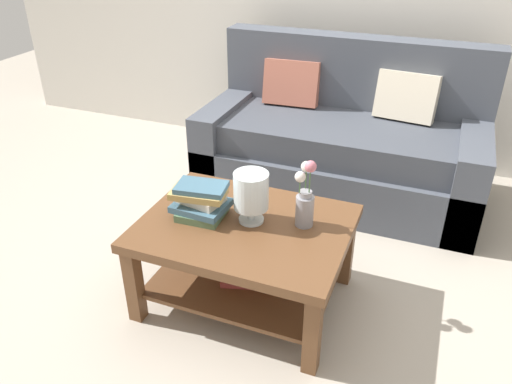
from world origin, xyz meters
name	(u,v)px	position (x,y,z in m)	size (l,w,h in m)	color
ground_plane	(282,255)	(0.00, 0.00, 0.00)	(10.00, 10.00, 0.00)	#ADA393
couch	(341,144)	(0.11, 0.94, 0.36)	(1.93, 0.90, 1.06)	#474C56
coffee_table	(245,246)	(-0.06, -0.43, 0.34)	(1.02, 0.79, 0.48)	brown
book_stack_main	(201,201)	(-0.30, -0.44, 0.56)	(0.29, 0.23, 0.18)	#51704C
glass_hurricane_vase	(251,192)	(-0.04, -0.39, 0.64)	(0.17, 0.17, 0.26)	silver
flower_pitcher	(305,200)	(0.21, -0.33, 0.62)	(0.09, 0.11, 0.35)	gray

